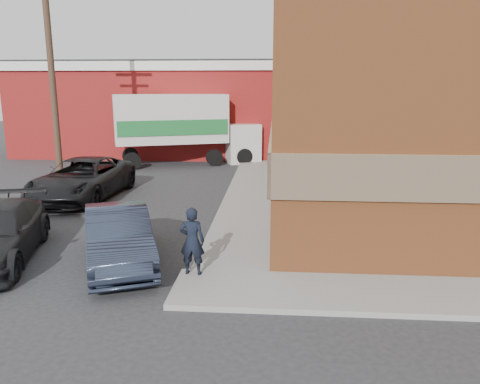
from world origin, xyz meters
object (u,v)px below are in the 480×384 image
(warehouse, at_px, (157,108))
(suv_a, at_px, (83,179))
(brick_building, at_px, (459,72))
(sedan, at_px, (118,237))
(man, at_px, (192,241))
(box_truck, at_px, (184,124))
(utility_pole, at_px, (52,72))

(warehouse, height_order, suv_a, warehouse)
(brick_building, bearing_deg, warehouse, 142.80)
(brick_building, distance_m, sedan, 14.17)
(warehouse, height_order, sedan, warehouse)
(man, xyz_separation_m, box_truck, (-3.11, 15.37, 1.28))
(suv_a, relative_size, box_truck, 0.69)
(box_truck, bearing_deg, sedan, -105.48)
(brick_building, xyz_separation_m, sedan, (-10.61, -8.50, -4.00))
(utility_pole, bearing_deg, brick_building, -0.02)
(utility_pole, relative_size, man, 5.91)
(warehouse, height_order, box_truck, warehouse)
(brick_building, height_order, utility_pole, brick_building)
(utility_pole, bearing_deg, sedan, -57.65)
(brick_building, relative_size, sedan, 4.41)
(man, height_order, suv_a, man)
(utility_pole, xyz_separation_m, suv_a, (1.82, -2.01, -3.99))
(man, bearing_deg, warehouse, -70.60)
(man, bearing_deg, suv_a, -49.46)
(man, relative_size, sedan, 0.37)
(man, relative_size, suv_a, 0.28)
(sedan, bearing_deg, suv_a, 96.80)
(warehouse, distance_m, man, 21.15)
(box_truck, bearing_deg, man, -98.71)
(brick_building, bearing_deg, utility_pole, 179.98)
(brick_building, distance_m, utility_pole, 16.00)
(utility_pole, xyz_separation_m, box_truck, (4.19, 6.12, -2.58))
(brick_building, xyz_separation_m, suv_a, (-14.17, -2.01, -3.93))
(brick_building, distance_m, man, 13.25)
(box_truck, bearing_deg, warehouse, 98.67)
(warehouse, relative_size, man, 10.71)
(utility_pole, relative_size, box_truck, 1.14)
(utility_pole, relative_size, suv_a, 1.65)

